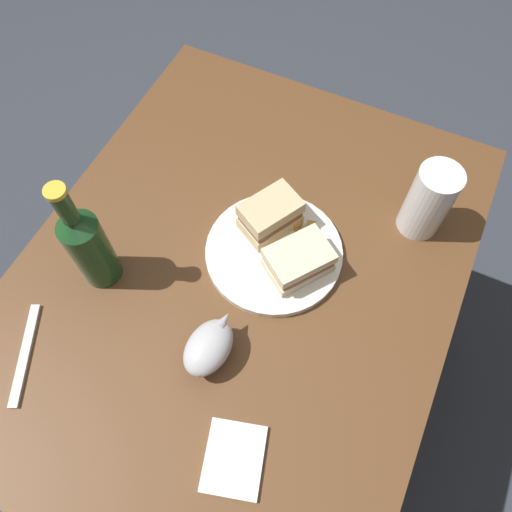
# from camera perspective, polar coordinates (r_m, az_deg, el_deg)

# --- Properties ---
(ground_plane) EXTENTS (6.00, 6.00, 0.00)m
(ground_plane) POSITION_cam_1_polar(r_m,az_deg,el_deg) (1.65, -1.20, -13.79)
(ground_plane) COLOR #333842
(dining_table) EXTENTS (1.01, 0.79, 0.77)m
(dining_table) POSITION_cam_1_polar(r_m,az_deg,el_deg) (1.28, -1.53, -9.56)
(dining_table) COLOR brown
(dining_table) RESTS_ON ground
(plate) EXTENTS (0.26, 0.26, 0.02)m
(plate) POSITION_cam_1_polar(r_m,az_deg,el_deg) (0.94, 2.06, 0.44)
(plate) COLOR silver
(plate) RESTS_ON dining_table
(sandwich_half_left) EXTENTS (0.14, 0.13, 0.06)m
(sandwich_half_left) POSITION_cam_1_polar(r_m,az_deg,el_deg) (0.89, 4.90, -0.48)
(sandwich_half_left) COLOR beige
(sandwich_half_left) RESTS_ON plate
(sandwich_half_right) EXTENTS (0.13, 0.11, 0.07)m
(sandwich_half_right) POSITION_cam_1_polar(r_m,az_deg,el_deg) (0.93, 1.65, 4.70)
(sandwich_half_right) COLOR #CCB284
(sandwich_half_right) RESTS_ON plate
(potato_wedge_front) EXTENTS (0.04, 0.02, 0.02)m
(potato_wedge_front) POSITION_cam_1_polar(r_m,az_deg,el_deg) (0.92, 5.74, 0.17)
(potato_wedge_front) COLOR #B77F33
(potato_wedge_front) RESTS_ON plate
(potato_wedge_middle) EXTENTS (0.05, 0.05, 0.01)m
(potato_wedge_middle) POSITION_cam_1_polar(r_m,az_deg,el_deg) (0.92, 6.00, 0.26)
(potato_wedge_middle) COLOR #AD702D
(potato_wedge_middle) RESTS_ON plate
(potato_wedge_back) EXTENTS (0.04, 0.03, 0.02)m
(potato_wedge_back) POSITION_cam_1_polar(r_m,az_deg,el_deg) (0.93, 5.55, 1.47)
(potato_wedge_back) COLOR #AD702D
(potato_wedge_back) RESTS_ON plate
(potato_wedge_left_edge) EXTENTS (0.06, 0.03, 0.02)m
(potato_wedge_left_edge) POSITION_cam_1_polar(r_m,az_deg,el_deg) (0.94, 6.18, 2.38)
(potato_wedge_left_edge) COLOR #B77F33
(potato_wedge_left_edge) RESTS_ON plate
(potato_wedge_right_edge) EXTENTS (0.03, 0.04, 0.02)m
(potato_wedge_right_edge) POSITION_cam_1_polar(r_m,az_deg,el_deg) (0.95, 4.15, 4.12)
(potato_wedge_right_edge) COLOR #B77F33
(potato_wedge_right_edge) RESTS_ON plate
(pint_glass) EXTENTS (0.08, 0.08, 0.16)m
(pint_glass) POSITION_cam_1_polar(r_m,az_deg,el_deg) (0.97, 19.06, 5.69)
(pint_glass) COLOR white
(pint_glass) RESTS_ON dining_table
(gravy_boat) EXTENTS (0.12, 0.08, 0.07)m
(gravy_boat) POSITION_cam_1_polar(r_m,az_deg,el_deg) (0.83, -5.42, -10.34)
(gravy_boat) COLOR #B7B7BC
(gravy_boat) RESTS_ON dining_table
(cider_bottle) EXTENTS (0.07, 0.07, 0.26)m
(cider_bottle) POSITION_cam_1_polar(r_m,az_deg,el_deg) (0.88, -18.73, 1.18)
(cider_bottle) COLOR #19421E
(cider_bottle) RESTS_ON dining_table
(napkin) EXTENTS (0.13, 0.12, 0.01)m
(napkin) POSITION_cam_1_polar(r_m,az_deg,el_deg) (0.83, -2.56, -22.23)
(napkin) COLOR white
(napkin) RESTS_ON dining_table
(fork) EXTENTS (0.17, 0.09, 0.01)m
(fork) POSITION_cam_1_polar(r_m,az_deg,el_deg) (0.95, -24.99, -10.18)
(fork) COLOR silver
(fork) RESTS_ON dining_table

